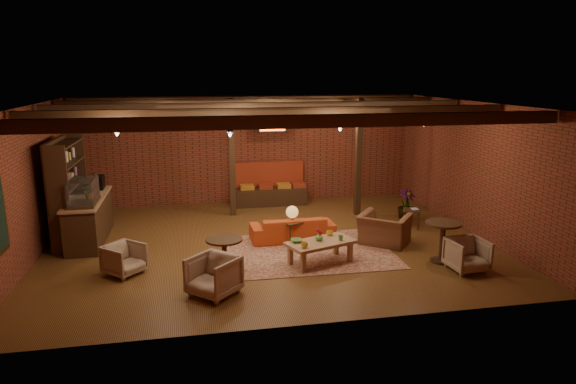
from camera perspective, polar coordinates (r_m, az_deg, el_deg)
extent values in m
plane|color=#3E200F|center=(11.98, -2.12, -5.72)|extent=(10.00, 10.00, 0.00)
cube|color=black|center=(11.35, -2.25, 9.74)|extent=(10.00, 8.00, 0.02)
cube|color=brown|center=(15.47, -4.47, 4.69)|extent=(10.00, 0.02, 3.20)
cube|color=brown|center=(7.75, 2.39, -3.98)|extent=(10.00, 0.02, 3.20)
cube|color=brown|center=(11.89, -26.74, 0.70)|extent=(0.02, 8.00, 3.20)
cube|color=brown|center=(13.26, 19.71, 2.52)|extent=(0.02, 8.00, 3.20)
cylinder|color=black|center=(12.96, -3.33, 8.61)|extent=(9.60, 0.12, 0.12)
cube|color=#2F1F0F|center=(14.03, -6.25, 3.77)|extent=(0.16, 0.16, 3.20)
cube|color=#2F1F0F|center=(14.14, 7.85, 3.80)|extent=(0.16, 0.16, 3.20)
imported|color=#337F33|center=(12.88, -20.90, 0.40)|extent=(0.35, 0.39, 0.30)
cube|color=#E74517|center=(14.57, -1.75, 7.17)|extent=(0.86, 0.06, 0.30)
cube|color=maroon|center=(11.44, 2.35, -6.62)|extent=(3.65, 2.81, 0.01)
imported|color=#B93F19|center=(12.14, 0.48, -4.04)|extent=(1.98, 0.83, 0.57)
cube|color=#8D6142|center=(10.65, 3.64, -5.66)|extent=(1.55, 1.13, 0.07)
cube|color=#8D6142|center=(10.24, 1.70, -7.86)|extent=(0.09, 0.09, 0.41)
cube|color=#8D6142|center=(10.87, 6.90, -6.68)|extent=(0.09, 0.09, 0.41)
cube|color=#8D6142|center=(10.63, 0.27, -7.05)|extent=(0.09, 0.09, 0.41)
cube|color=#8D6142|center=(11.24, 5.36, -5.96)|extent=(0.09, 0.09, 0.41)
imported|color=gold|center=(10.23, 1.85, -5.93)|extent=(0.18, 0.18, 0.11)
imported|color=#589343|center=(10.71, 5.89, -5.11)|extent=(0.14, 0.14, 0.10)
imported|color=gold|center=(11.01, 4.67, -4.56)|extent=(0.18, 0.18, 0.11)
imported|color=#589343|center=(10.58, 0.96, -5.41)|extent=(0.31, 0.31, 0.06)
imported|color=#589343|center=(10.66, 3.48, -5.06)|extent=(0.17, 0.17, 0.14)
sphere|color=#AC1220|center=(10.62, 3.49, -4.38)|extent=(0.10, 0.10, 0.10)
cube|color=#2F1F0F|center=(11.83, 0.46, -3.37)|extent=(0.56, 0.56, 0.04)
cylinder|color=#2F1F0F|center=(11.91, 0.46, -4.59)|extent=(0.04, 0.04, 0.49)
cylinder|color=olive|center=(11.82, 0.46, -3.23)|extent=(0.14, 0.14, 0.02)
cylinder|color=olive|center=(11.80, 0.46, -2.90)|extent=(0.04, 0.04, 0.20)
sphere|color=orange|center=(11.76, 0.47, -2.23)|extent=(0.29, 0.29, 0.29)
cylinder|color=#2F1F0F|center=(10.04, -7.12, -5.28)|extent=(0.71, 0.71, 0.04)
cylinder|color=#2F1F0F|center=(10.15, -7.06, -7.18)|extent=(0.10, 0.10, 0.69)
cylinder|color=#2F1F0F|center=(10.28, -7.01, -8.99)|extent=(0.43, 0.43, 0.04)
imported|color=beige|center=(10.62, -17.76, -6.96)|extent=(0.90, 0.90, 0.68)
imported|color=beige|center=(9.30, -8.28, -8.99)|extent=(1.05, 1.05, 0.79)
imported|color=brown|center=(11.99, 10.67, -3.54)|extent=(1.29, 1.23, 0.95)
cube|color=#2F1F0F|center=(13.38, 13.58, -1.98)|extent=(0.57, 0.57, 0.04)
cylinder|color=#2F1F0F|center=(13.44, 13.53, -2.98)|extent=(0.04, 0.04, 0.44)
imported|color=#2F1F0F|center=(13.37, 13.59, -1.86)|extent=(0.23, 0.26, 0.02)
cylinder|color=#2F1F0F|center=(11.07, 16.90, -3.35)|extent=(0.74, 0.74, 0.05)
cylinder|color=#2F1F0F|center=(11.19, 16.76, -5.39)|extent=(0.11, 0.11, 0.80)
cylinder|color=#2F1F0F|center=(11.32, 16.62, -7.32)|extent=(0.44, 0.44, 0.05)
imported|color=beige|center=(10.89, 19.31, -6.44)|extent=(0.75, 0.70, 0.72)
imported|color=#4C7F4C|center=(13.91, 13.21, 1.89)|extent=(1.82, 1.82, 2.48)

